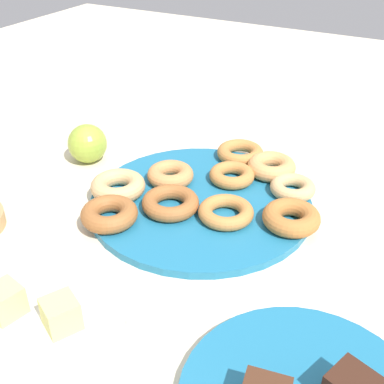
# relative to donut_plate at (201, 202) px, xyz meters

# --- Properties ---
(ground_plane) EXTENTS (2.40, 2.40, 0.00)m
(ground_plane) POSITION_rel_donut_plate_xyz_m (0.00, 0.00, -0.01)
(ground_plane) COLOR beige
(donut_plate) EXTENTS (0.37, 0.37, 0.01)m
(donut_plate) POSITION_rel_donut_plate_xyz_m (0.00, 0.00, 0.00)
(donut_plate) COLOR #1E6B93
(donut_plate) RESTS_ON ground_plane
(donut_0) EXTENTS (0.12, 0.12, 0.02)m
(donut_0) POSITION_rel_donut_plate_xyz_m (-0.06, 0.03, 0.02)
(donut_0) COLOR #BC7A3D
(donut_0) RESTS_ON donut_plate
(donut_1) EXTENTS (0.12, 0.12, 0.02)m
(donut_1) POSITION_rel_donut_plate_xyz_m (-0.00, -0.16, 0.02)
(donut_1) COLOR #BC7A3D
(donut_1) RESTS_ON donut_plate
(donut_2) EXTENTS (0.10, 0.10, 0.02)m
(donut_2) POSITION_rel_donut_plate_xyz_m (-0.02, -0.08, 0.02)
(donut_2) COLOR #BC7A3D
(donut_2) RESTS_ON donut_plate
(donut_3) EXTENTS (0.08, 0.08, 0.02)m
(donut_3) POSITION_rel_donut_plate_xyz_m (-0.13, -0.09, 0.02)
(donut_3) COLOR tan
(donut_3) RESTS_ON donut_plate
(donut_4) EXTENTS (0.10, 0.10, 0.03)m
(donut_4) POSITION_rel_donut_plate_xyz_m (0.09, 0.12, 0.02)
(donut_4) COLOR #995B2D
(donut_4) RESTS_ON donut_plate
(donut_5) EXTENTS (0.11, 0.11, 0.03)m
(donut_5) POSITION_rel_donut_plate_xyz_m (0.07, -0.02, 0.02)
(donut_5) COLOR #C6844C
(donut_5) RESTS_ON donut_plate
(donut_6) EXTENTS (0.10, 0.10, 0.03)m
(donut_6) POSITION_rel_donut_plate_xyz_m (-0.15, 0.00, 0.02)
(donut_6) COLOR #AD6B33
(donut_6) RESTS_ON donut_plate
(donut_7) EXTENTS (0.09, 0.09, 0.03)m
(donut_7) POSITION_rel_donut_plate_xyz_m (-0.07, -0.13, 0.02)
(donut_7) COLOR tan
(donut_7) RESTS_ON donut_plate
(donut_8) EXTENTS (0.13, 0.13, 0.02)m
(donut_8) POSITION_rel_donut_plate_xyz_m (0.03, 0.05, 0.02)
(donut_8) COLOR #995B2D
(donut_8) RESTS_ON donut_plate
(donut_9) EXTENTS (0.13, 0.13, 0.03)m
(donut_9) POSITION_rel_donut_plate_xyz_m (0.13, 0.05, 0.02)
(donut_9) COLOR tan
(donut_9) RESTS_ON donut_plate
(fruit_bowl) EXTENTS (0.19, 0.19, 0.04)m
(fruit_bowl) POSITION_rel_donut_plate_xyz_m (0.03, 0.34, 0.02)
(fruit_bowl) COLOR silver
(fruit_bowl) RESTS_ON ground_plane
(melon_chunk_left) EXTENTS (0.05, 0.05, 0.04)m
(melon_chunk_left) POSITION_rel_donut_plate_xyz_m (-0.01, 0.34, 0.06)
(melon_chunk_left) COLOR #DBD67A
(melon_chunk_left) RESTS_ON fruit_bowl
(melon_chunk_right) EXTENTS (0.04, 0.04, 0.04)m
(melon_chunk_right) POSITION_rel_donut_plate_xyz_m (0.06, 0.36, 0.06)
(melon_chunk_right) COLOR #DBD67A
(melon_chunk_right) RESTS_ON fruit_bowl
(apple) EXTENTS (0.07, 0.07, 0.07)m
(apple) POSITION_rel_donut_plate_xyz_m (0.26, -0.04, 0.03)
(apple) COLOR #93AD38
(apple) RESTS_ON ground_plane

